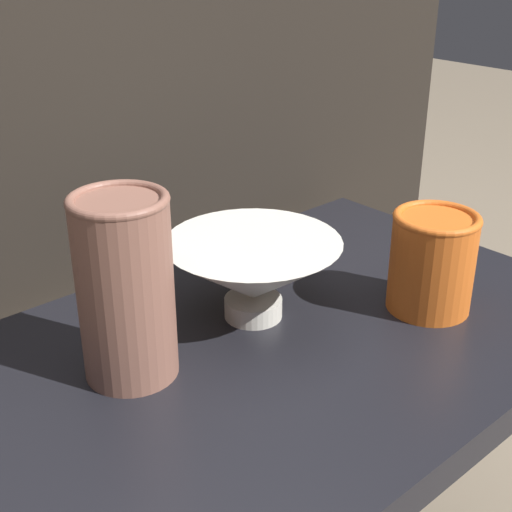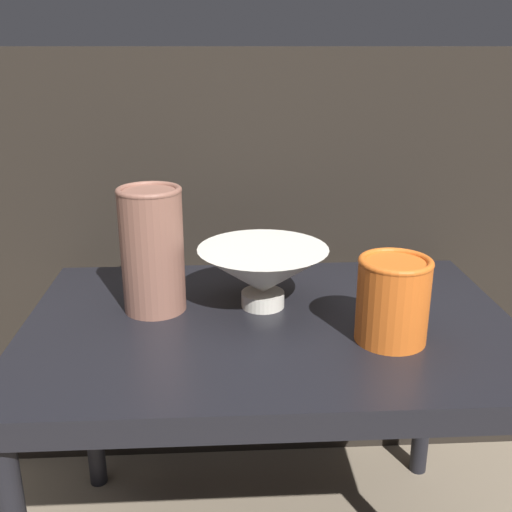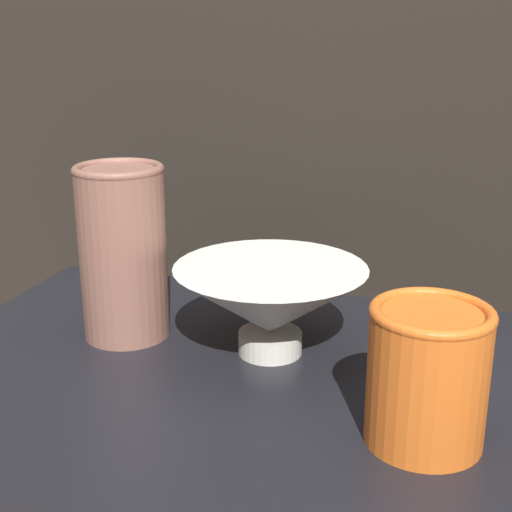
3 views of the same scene
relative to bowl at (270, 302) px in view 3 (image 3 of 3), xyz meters
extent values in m
cube|color=black|center=(0.01, -0.05, -0.08)|extent=(0.77, 0.51, 0.04)
cylinder|color=black|center=(-0.34, 0.17, -0.32)|extent=(0.04, 0.04, 0.44)
cube|color=black|center=(0.01, 0.50, -0.10)|extent=(1.38, 0.50, 0.89)
cylinder|color=silver|center=(0.00, 0.00, -0.05)|extent=(0.07, 0.07, 0.02)
cone|color=silver|center=(0.00, 0.00, 0.00)|extent=(0.21, 0.21, 0.08)
cylinder|color=brown|center=(-0.18, 0.00, 0.04)|extent=(0.10, 0.10, 0.20)
torus|color=brown|center=(-0.18, 0.00, 0.14)|extent=(0.10, 0.10, 0.01)
cylinder|color=orange|center=(0.18, -0.13, 0.00)|extent=(0.10, 0.10, 0.12)
torus|color=orange|center=(0.18, -0.13, 0.06)|extent=(0.11, 0.11, 0.01)
camera|label=1|loc=(-0.51, -0.57, 0.38)|focal=50.00mm
camera|label=2|loc=(-0.06, -0.91, 0.35)|focal=42.00mm
camera|label=3|loc=(0.20, -0.70, 0.29)|focal=50.00mm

